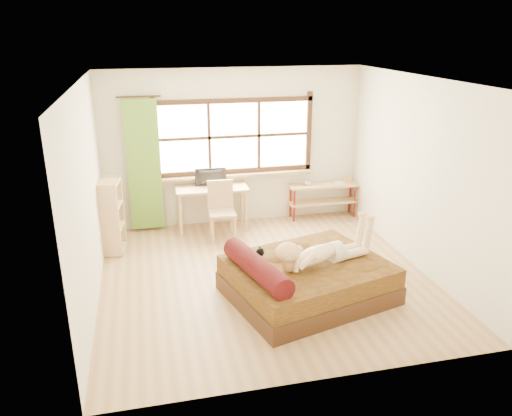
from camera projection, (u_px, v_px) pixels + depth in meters
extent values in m
plane|color=#9E754C|center=(265.00, 277.00, 7.04)|extent=(4.50, 4.50, 0.00)
plane|color=white|center=(266.00, 80.00, 6.12)|extent=(4.50, 4.50, 0.00)
plane|color=silver|center=(234.00, 148.00, 8.64)|extent=(4.50, 0.00, 4.50)
plane|color=silver|center=(325.00, 257.00, 4.52)|extent=(4.50, 0.00, 4.50)
plane|color=silver|center=(87.00, 198.00, 6.11)|extent=(0.00, 4.50, 4.50)
plane|color=silver|center=(420.00, 175.00, 7.05)|extent=(0.00, 4.50, 4.50)
cube|color=#FFEDBF|center=(234.00, 136.00, 8.57)|extent=(2.60, 0.01, 1.30)
cube|color=tan|center=(235.00, 175.00, 8.73)|extent=(2.80, 0.16, 0.04)
cube|color=#4B8323|center=(144.00, 166.00, 8.27)|extent=(0.55, 0.10, 2.20)
cube|color=black|center=(308.00, 288.00, 6.49)|extent=(2.27, 2.00, 0.24)
cube|color=#32190B|center=(308.00, 271.00, 6.41)|extent=(2.23, 1.96, 0.24)
cylinder|color=#32080C|center=(257.00, 267.00, 5.99)|extent=(0.61, 1.34, 0.27)
cube|color=tan|center=(212.00, 188.00, 8.48)|extent=(1.23, 0.59, 0.04)
cube|color=tan|center=(181.00, 216.00, 8.30)|extent=(0.05, 0.05, 0.73)
cube|color=tan|center=(246.00, 211.00, 8.50)|extent=(0.05, 0.05, 0.73)
cube|color=tan|center=(179.00, 207.00, 8.71)|extent=(0.05, 0.05, 0.73)
cube|color=tan|center=(242.00, 203.00, 8.91)|extent=(0.05, 0.05, 0.73)
imported|color=black|center=(211.00, 178.00, 8.47)|extent=(0.53, 0.08, 0.31)
cube|color=tan|center=(222.00, 213.00, 8.19)|extent=(0.44, 0.44, 0.04)
cube|color=tan|center=(220.00, 194.00, 8.27)|extent=(0.43, 0.05, 0.49)
cube|color=tan|center=(213.00, 231.00, 8.07)|extent=(0.04, 0.04, 0.42)
cube|color=tan|center=(235.00, 229.00, 8.13)|extent=(0.04, 0.04, 0.42)
cube|color=tan|center=(210.00, 223.00, 8.40)|extent=(0.04, 0.04, 0.42)
cube|color=tan|center=(232.00, 221.00, 8.47)|extent=(0.04, 0.04, 0.42)
cube|color=tan|center=(323.00, 185.00, 9.07)|extent=(1.27, 0.34, 0.04)
cube|color=tan|center=(323.00, 202.00, 9.17)|extent=(1.27, 0.34, 0.03)
cylinder|color=maroon|center=(294.00, 205.00, 8.94)|extent=(0.04, 0.04, 0.63)
cylinder|color=maroon|center=(355.00, 201.00, 9.16)|extent=(0.04, 0.04, 0.63)
cylinder|color=maroon|center=(291.00, 200.00, 9.17)|extent=(0.04, 0.04, 0.63)
cylinder|color=maroon|center=(350.00, 196.00, 9.39)|extent=(0.04, 0.04, 0.63)
cube|color=orange|center=(348.00, 180.00, 9.13)|extent=(0.11, 0.11, 0.08)
imported|color=gray|center=(308.00, 183.00, 8.98)|extent=(0.12, 0.12, 0.09)
imported|color=gray|center=(334.00, 183.00, 9.10)|extent=(0.17, 0.23, 0.02)
cube|color=tan|center=(116.00, 248.00, 7.84)|extent=(0.34, 0.50, 0.03)
cube|color=tan|center=(114.00, 227.00, 7.72)|extent=(0.34, 0.50, 0.03)
cube|color=tan|center=(111.00, 205.00, 7.60)|extent=(0.34, 0.50, 0.03)
cube|color=tan|center=(109.00, 183.00, 7.48)|extent=(0.34, 0.50, 0.03)
cube|color=tan|center=(110.00, 222.00, 7.44)|extent=(0.28, 0.06, 1.15)
cube|color=tan|center=(115.00, 211.00, 7.88)|extent=(0.28, 0.06, 1.15)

